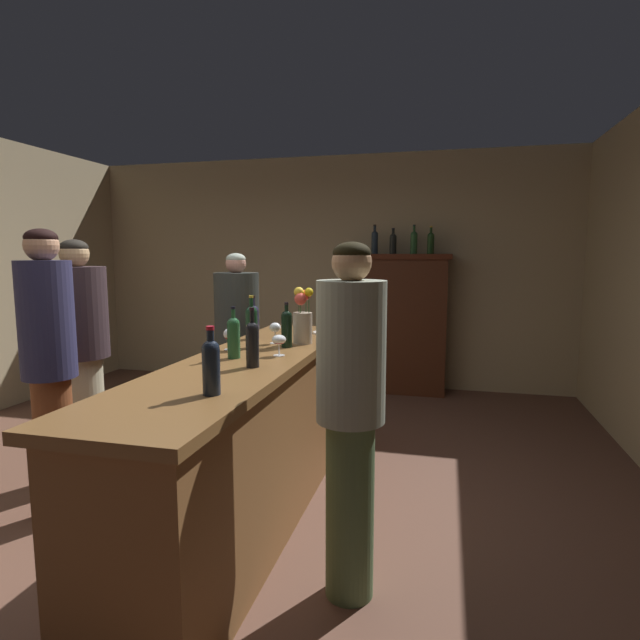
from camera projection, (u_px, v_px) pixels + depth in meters
The scene contains 23 objects.
floor at pixel (197, 508), 3.22m from camera, with size 8.69×8.69×0.00m, color brown.
wall_back at pixel (324, 272), 6.32m from camera, with size 6.00×0.12×2.77m, color tan.
bar_counter at pixel (249, 440), 3.00m from camera, with size 0.65×2.73×1.00m.
display_cabinet at pixel (402, 321), 5.86m from camera, with size 1.09×0.41×1.60m.
wine_bottle_malbec at pixel (253, 320), 3.57m from camera, with size 0.08×0.08×0.31m.
wine_bottle_riesling at pixel (252, 342), 2.67m from camera, with size 0.07×0.07×0.32m.
wine_bottle_syrah at pixel (211, 364), 2.14m from camera, with size 0.08×0.08×0.29m.
wine_bottle_pinot at pixel (287, 327), 3.24m from camera, with size 0.07×0.07×0.29m.
wine_bottle_rose at pixel (252, 325), 3.22m from camera, with size 0.07×0.07×0.34m.
wine_bottle_merlot at pixel (234, 336), 2.90m from camera, with size 0.07×0.07×0.30m.
wine_glass_front at pixel (279, 341), 2.97m from camera, with size 0.08×0.08×0.12m.
wine_glass_mid at pixel (275, 328), 3.39m from camera, with size 0.07×0.07×0.14m.
wine_glass_rear at pixel (229, 335), 3.16m from camera, with size 0.07×0.07×0.13m.
flower_arrangement at pixel (303, 319), 3.38m from camera, with size 0.14×0.15×0.38m.
cheese_plate at pixel (325, 333), 3.84m from camera, with size 0.18×0.18×0.01m, color white.
display_bottle_left at pixel (375, 241), 5.83m from camera, with size 0.07×0.07×0.33m.
display_bottle_midleft at pixel (393, 243), 5.78m from camera, with size 0.08×0.08×0.29m.
display_bottle_center at pixel (414, 241), 5.72m from camera, with size 0.08×0.08×0.32m.
display_bottle_midright at pixel (431, 242), 5.68m from camera, with size 0.08×0.08×0.31m.
patron_in_navy at pixel (237, 338), 4.45m from camera, with size 0.39×0.39×1.60m.
patron_tall at pixel (49, 361), 2.99m from camera, with size 0.31×0.31×1.74m.
patron_by_cabinet at pixel (80, 351), 3.55m from camera, with size 0.39×0.39×1.69m.
bartender at pixel (351, 406), 2.29m from camera, with size 0.31×0.31×1.65m.
Camera 1 is at (1.49, -2.76, 1.59)m, focal length 28.59 mm.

